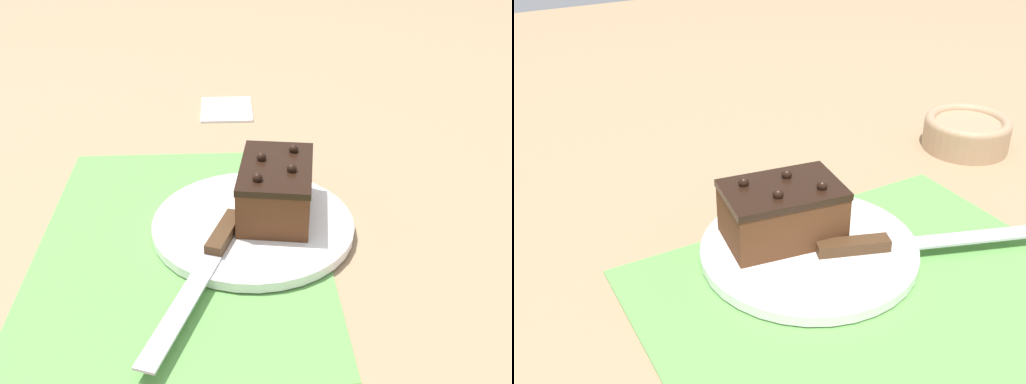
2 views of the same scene
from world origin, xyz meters
TOP-DOWN VIEW (x-y plane):
  - ground_plane at (0.00, 0.00)m, footprint 3.00×3.00m
  - placemat_woven at (0.00, 0.00)m, footprint 0.46×0.34m
  - cake_plate at (0.02, -0.09)m, footprint 0.25×0.25m
  - chocolate_cake at (0.04, -0.11)m, footprint 0.14×0.10m
  - serving_knife at (-0.06, -0.04)m, footprint 0.25×0.11m
  - small_bowl at (-0.35, -0.21)m, footprint 0.13×0.13m

SIDE VIEW (x-z plane):
  - ground_plane at x=0.00m, z-range 0.00..0.00m
  - placemat_woven at x=0.00m, z-range 0.00..0.00m
  - cake_plate at x=0.02m, z-range 0.00..0.02m
  - serving_knife at x=-0.06m, z-range 0.01..0.03m
  - small_bowl at x=-0.35m, z-range 0.00..0.05m
  - chocolate_cake at x=0.04m, z-range 0.01..0.09m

